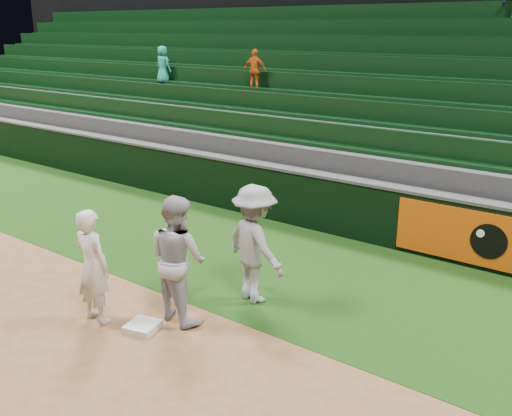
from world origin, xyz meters
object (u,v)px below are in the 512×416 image
at_px(first_baseman, 93,266).
at_px(base_coach, 255,244).
at_px(first_base, 143,327).
at_px(baserunner, 178,259).

distance_m(first_baseman, base_coach, 2.46).
xyz_separation_m(first_base, base_coach, (0.72, 1.75, 0.91)).
bearing_deg(first_base, base_coach, 67.54).
bearing_deg(first_baseman, first_base, -164.54).
bearing_deg(baserunner, first_baseman, 49.28).
xyz_separation_m(baserunner, base_coach, (0.54, 1.15, -0.00)).
bearing_deg(first_base, baserunner, 73.55).
distance_m(first_base, base_coach, 2.10).
bearing_deg(first_baseman, baserunner, -139.24).
distance_m(baserunner, base_coach, 1.27).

